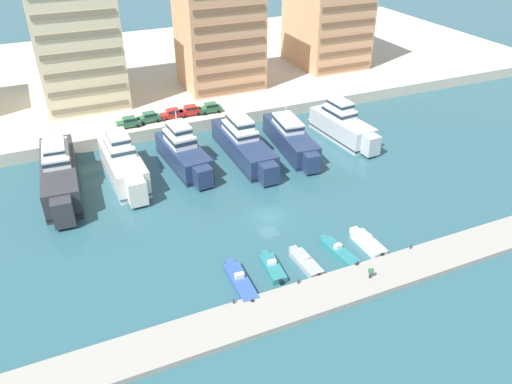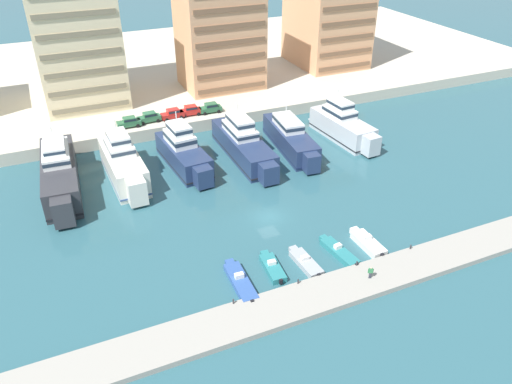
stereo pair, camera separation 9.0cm
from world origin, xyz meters
name	(u,v)px [view 1 (the left image)]	position (x,y,z in m)	size (l,w,h in m)	color
ground_plane	(269,217)	(0.00, 0.00, 0.00)	(400.00, 400.00, 0.00)	#2D5B66
quay_promenade	(152,71)	(0.00, 64.81, 1.10)	(180.00, 70.00, 2.20)	beige
pier_dock	(332,291)	(0.00, -16.26, 0.35)	(120.00, 5.11, 0.69)	#9E998E
yacht_charcoal_far_left	(60,173)	(-24.66, 19.02, 2.65)	(5.88, 22.07, 8.71)	#333338
yacht_ivory_left	(123,164)	(-15.66, 17.96, 2.68)	(5.03, 17.48, 8.92)	silver
yacht_navy_mid_left	(183,152)	(-6.18, 18.59, 2.43)	(5.72, 16.88, 8.52)	navy
yacht_navy_center_left	(243,144)	(3.71, 17.77, 2.34)	(4.81, 20.73, 8.24)	navy
yacht_navy_center	(291,138)	(12.00, 17.10, 2.04)	(5.76, 19.07, 6.79)	navy
yacht_silver_center_right	(343,125)	(22.28, 17.20, 2.46)	(5.59, 16.95, 8.44)	silver
motorboat_blue_far_left	(240,282)	(-8.58, -10.78, 0.39)	(2.07, 7.74, 1.29)	#33569E
motorboat_teal_left	(272,267)	(-4.24, -9.99, 0.39)	(2.13, 5.89, 1.18)	teal
motorboat_grey_mid_left	(305,262)	(-0.28, -10.73, 0.37)	(2.06, 6.16, 1.13)	#9EA3A8
motorboat_teal_center_left	(339,251)	(4.39, -10.61, 0.39)	(2.28, 6.83, 1.27)	teal
motorboat_white_center	(368,243)	(8.47, -10.67, 0.49)	(1.99, 6.26, 1.49)	white
car_green_far_left	(129,122)	(-11.88, 32.19, 3.18)	(4.11, 1.94, 1.80)	#2D6642
car_green_left	(149,117)	(-8.17, 32.90, 3.18)	(4.19, 2.10, 1.80)	#2D6642
car_red_mid_left	(172,114)	(-3.91, 32.73, 3.18)	(4.18, 2.09, 1.80)	red
car_red_center_left	(190,110)	(-0.53, 32.99, 3.18)	(4.14, 2.00, 1.80)	red
car_green_center	(210,108)	(3.28, 32.67, 3.18)	(4.12, 1.97, 1.80)	#2D6642
apartment_block_left	(73,31)	(-17.03, 48.75, 15.49)	(15.02, 17.64, 28.47)	beige
apartment_block_mid_left	(219,26)	(10.35, 45.96, 14.50)	(15.84, 12.86, 26.45)	tan
apartment_block_center_left	(328,6)	(38.33, 50.91, 15.15)	(14.74, 17.77, 27.79)	tan
pedestrian_near_edge	(371,271)	(4.78, -16.40, 1.64)	(0.57, 0.38, 1.60)	#282D3D
bollard_west	(234,301)	(-10.64, -13.95, 1.02)	(0.20, 0.20, 0.61)	#2D2D33
bollard_west_mid	(298,281)	(-2.98, -13.95, 1.02)	(0.20, 0.20, 0.61)	#2D2D33
bollard_east_mid	(357,263)	(4.69, -13.95, 1.02)	(0.20, 0.20, 0.61)	#2D2D33
bollard_east	(411,246)	(12.36, -13.95, 1.02)	(0.20, 0.20, 0.61)	#2D2D33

